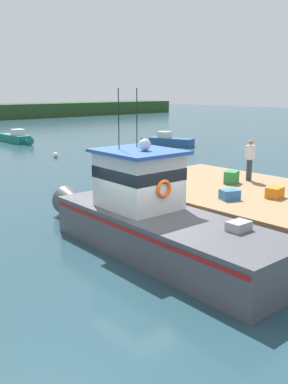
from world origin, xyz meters
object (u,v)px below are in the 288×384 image
at_px(crate_stack_near_edge, 275,192).
at_px(deckhand_by_the_boat, 250,159).
at_px(crate_single_by_cleat, 231,177).
at_px(mooring_buoy_inshore, 56,155).
at_px(moored_boat_far_left, 16,138).
at_px(crate_stack_mid_dock, 230,195).
at_px(crate_single_far, 137,175).
at_px(main_fishing_boat, 152,218).
at_px(moored_boat_near_channel, 168,141).

height_order(crate_stack_near_edge, deckhand_by_the_boat, deckhand_by_the_boat).
relative_size(crate_single_by_cleat, deckhand_by_the_boat, 0.37).
bearing_deg(mooring_buoy_inshore, moored_boat_far_left, 79.18).
xyz_separation_m(crate_single_by_cleat, crate_stack_mid_dock, (-2.10, -1.48, -0.07)).
bearing_deg(crate_stack_mid_dock, mooring_buoy_inshore, 76.70).
relative_size(crate_single_far, mooring_buoy_inshore, 1.58).
xyz_separation_m(crate_stack_mid_dock, mooring_buoy_inshore, (4.38, 18.54, -1.17)).
relative_size(main_fishing_boat, mooring_buoy_inshore, 25.96).
bearing_deg(crate_stack_near_edge, crate_stack_mid_dock, 146.47).
bearing_deg(moored_boat_near_channel, moored_boat_far_left, 128.76).
relative_size(crate_single_far, moored_boat_near_channel, 0.12).
bearing_deg(crate_single_by_cleat, moored_boat_far_left, 81.17).
height_order(crate_stack_mid_dock, mooring_buoy_inshore, crate_stack_mid_dock).
bearing_deg(deckhand_by_the_boat, moored_boat_far_left, 83.17).
xyz_separation_m(crate_single_by_cleat, moored_boat_near_channel, (12.99, 16.29, -1.02)).
bearing_deg(crate_single_by_cleat, mooring_buoy_inshore, 82.37).
relative_size(crate_single_far, deckhand_by_the_boat, 0.37).
height_order(crate_stack_near_edge, moored_boat_near_channel, crate_stack_near_edge).
xyz_separation_m(crate_single_by_cleat, mooring_buoy_inshore, (2.29, 17.06, -1.25)).
xyz_separation_m(main_fishing_boat, crate_single_by_cleat, (5.03, 0.84, 0.43)).
bearing_deg(moored_boat_near_channel, crate_single_far, -138.90).
xyz_separation_m(crate_stack_near_edge, mooring_buoy_inshore, (3.06, 19.41, -1.19)).
distance_m(crate_single_by_cleat, moored_boat_far_left, 27.55).
height_order(main_fishing_boat, moored_boat_far_left, main_fishing_boat).
bearing_deg(main_fishing_boat, moored_boat_far_left, 71.73).
bearing_deg(crate_stack_mid_dock, main_fishing_boat, 167.72).
distance_m(crate_stack_mid_dock, mooring_buoy_inshore, 19.08).
height_order(crate_single_by_cleat, moored_boat_far_left, crate_single_by_cleat).
bearing_deg(crate_single_by_cleat, crate_stack_near_edge, -108.23).
distance_m(crate_single_by_cleat, crate_single_far, 3.75).
distance_m(crate_stack_mid_dock, moored_boat_far_left, 29.39).
bearing_deg(crate_stack_mid_dock, crate_single_far, 91.94).
height_order(deckhand_by_the_boat, moored_boat_far_left, deckhand_by_the_boat).
distance_m(crate_single_by_cleat, deckhand_by_the_boat, 1.14).
relative_size(crate_stack_mid_dock, moored_boat_near_channel, 0.12).
relative_size(crate_single_by_cleat, mooring_buoy_inshore, 1.58).
relative_size(crate_stack_mid_dock, crate_single_far, 1.00).
bearing_deg(deckhand_by_the_boat, moored_boat_near_channel, 53.79).
bearing_deg(crate_stack_mid_dock, deckhand_by_the_boat, 23.67).
bearing_deg(deckhand_by_the_boat, crate_single_by_cleat, 171.36).
xyz_separation_m(crate_single_far, mooring_buoy_inshore, (4.53, 14.05, -1.19)).
distance_m(moored_boat_far_left, mooring_buoy_inshore, 10.34).
height_order(crate_single_by_cleat, moored_boat_near_channel, crate_single_by_cleat).
bearing_deg(crate_stack_near_edge, crate_single_by_cleat, 71.77).
distance_m(crate_stack_near_edge, deckhand_by_the_boat, 2.89).
bearing_deg(crate_single_far, moored_boat_near_channel, 41.10).
xyz_separation_m(crate_stack_mid_dock, moored_boat_far_left, (6.32, 28.69, -0.93)).
xyz_separation_m(crate_stack_near_edge, moored_boat_far_left, (5.00, 29.56, -0.95)).
distance_m(crate_stack_near_edge, moored_boat_far_left, 30.00).
xyz_separation_m(deckhand_by_the_boat, mooring_buoy_inshore, (1.34, 17.20, -1.87)).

